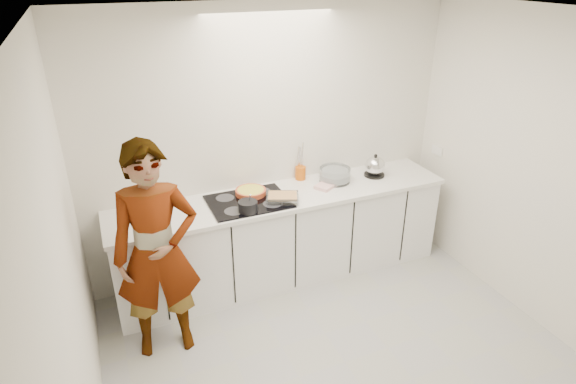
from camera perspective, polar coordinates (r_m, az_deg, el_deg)
name	(u,v)px	position (r m, az deg, el deg)	size (l,w,h in m)	color
floor	(345,362)	(4.09, 6.75, -19.38)	(3.60, 3.20, 0.00)	#B0B0A6
ceiling	(369,17)	(2.91, 9.53, 19.76)	(3.60, 3.20, 0.00)	white
wall_back	(271,145)	(4.62, -2.09, 5.63)	(3.60, 0.00, 2.60)	silver
wall_left	(69,281)	(2.94, -24.54, -9.58)	(0.00, 3.20, 2.60)	silver
wall_right	(546,177)	(4.45, 28.24, 1.57)	(0.02, 3.20, 2.60)	silver
base_cabinets	(284,238)	(4.73, -0.53, -5.50)	(3.20, 0.58, 0.87)	white
countertop	(283,197)	(4.51, -0.55, -0.56)	(3.24, 0.64, 0.04)	white
hob	(249,202)	(4.37, -4.70, -1.13)	(0.72, 0.54, 0.01)	black
tart_dish	(251,192)	(4.48, -4.45, 0.06)	(0.33, 0.33, 0.05)	#C74D28
saucepan	(248,206)	(4.17, -4.78, -1.71)	(0.18, 0.18, 0.16)	black
baking_dish	(283,197)	(4.35, -0.65, -0.63)	(0.35, 0.30, 0.06)	silver
mixing_bowl	(335,175)	(4.77, 5.57, 1.98)	(0.34, 0.34, 0.14)	silver
tea_towel	(326,186)	(4.65, 4.47, 0.74)	(0.20, 0.15, 0.03)	white
kettle	(375,167)	(4.94, 10.25, 2.97)	(0.27, 0.27, 0.24)	black
utensil_crock	(300,173)	(4.80, 1.49, 2.27)	(0.11, 0.11, 0.13)	#CC5809
cook	(157,253)	(3.80, -15.29, -6.99)	(0.65, 0.43, 1.78)	white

